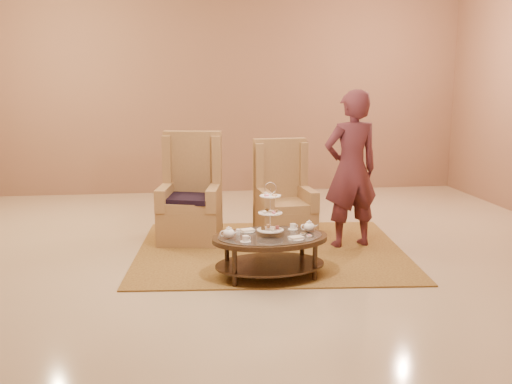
{
  "coord_description": "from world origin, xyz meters",
  "views": [
    {
      "loc": [
        -0.69,
        -5.55,
        1.83
      ],
      "look_at": [
        0.05,
        0.2,
        0.71
      ],
      "focal_mm": 40.0,
      "sensor_mm": 36.0,
      "label": 1
    }
  ],
  "objects": [
    {
      "name": "ground",
      "position": [
        0.0,
        0.0,
        0.0
      ],
      "size": [
        8.0,
        8.0,
        0.0
      ],
      "primitive_type": "plane",
      "color": "beige",
      "rests_on": "ground"
    },
    {
      "name": "ceiling",
      "position": [
        0.0,
        0.0,
        0.0
      ],
      "size": [
        8.0,
        8.0,
        0.02
      ],
      "primitive_type": "cube",
      "color": "silver",
      "rests_on": "ground"
    },
    {
      "name": "wall_back",
      "position": [
        0.0,
        4.0,
        1.75
      ],
      "size": [
        8.0,
        0.04,
        3.5
      ],
      "primitive_type": "cube",
      "color": "#8F664E",
      "rests_on": "ground"
    },
    {
      "name": "rug",
      "position": [
        0.24,
        0.43,
        0.01
      ],
      "size": [
        3.08,
        2.64,
        0.02
      ],
      "rotation": [
        0.0,
        0.0,
        -0.08
      ],
      "color": "olive",
      "rests_on": "ground"
    },
    {
      "name": "tea_table",
      "position": [
        0.1,
        -0.42,
        0.34
      ],
      "size": [
        1.17,
        0.87,
        0.92
      ],
      "rotation": [
        0.0,
        0.0,
        0.1
      ],
      "color": "black",
      "rests_on": "ground"
    },
    {
      "name": "armchair_left",
      "position": [
        -0.62,
        1.02,
        0.43
      ],
      "size": [
        0.79,
        0.81,
        1.27
      ],
      "rotation": [
        0.0,
        0.0,
        -0.17
      ],
      "color": "#A67F4E",
      "rests_on": "ground"
    },
    {
      "name": "armchair_right",
      "position": [
        0.47,
        0.94,
        0.39
      ],
      "size": [
        0.69,
        0.71,
        1.17
      ],
      "rotation": [
        0.0,
        0.0,
        0.09
      ],
      "color": "#A67F4E",
      "rests_on": "ground"
    },
    {
      "name": "person",
      "position": [
        1.15,
        0.49,
        0.88
      ],
      "size": [
        0.71,
        0.53,
        1.76
      ],
      "rotation": [
        0.0,
        0.0,
        3.32
      ],
      "color": "#4F222A",
      "rests_on": "ground"
    }
  ]
}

